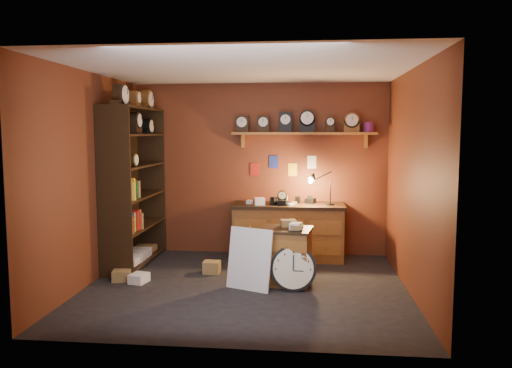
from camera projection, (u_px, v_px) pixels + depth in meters
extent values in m
plane|color=black|center=(246.00, 287.00, 6.28)|extent=(4.00, 4.00, 0.00)
cube|color=brown|center=(259.00, 169.00, 7.92)|extent=(4.00, 0.02, 2.70)
cube|color=brown|center=(221.00, 200.00, 4.35)|extent=(4.00, 0.02, 2.70)
cube|color=brown|center=(90.00, 179.00, 6.33)|extent=(0.02, 3.60, 2.70)
cube|color=brown|center=(412.00, 182.00, 5.94)|extent=(0.02, 3.60, 2.70)
cube|color=beige|center=(245.00, 69.00, 5.99)|extent=(4.00, 3.60, 0.02)
cube|color=#9A5D21|center=(304.00, 133.00, 7.64)|extent=(2.20, 0.30, 0.04)
cube|color=#9A5D21|center=(243.00, 141.00, 7.82)|extent=(0.04, 0.16, 0.20)
cube|color=#9A5D21|center=(366.00, 141.00, 7.63)|extent=(0.04, 0.16, 0.20)
cylinder|color=#B21419|center=(369.00, 127.00, 7.53)|extent=(0.16, 0.16, 0.15)
cube|color=maroon|center=(269.00, 170.00, 7.89)|extent=(0.14, 0.01, 0.20)
cube|color=navy|center=(288.00, 162.00, 7.85)|extent=(0.14, 0.01, 0.20)
cube|color=gold|center=(307.00, 170.00, 7.83)|extent=(0.14, 0.01, 0.20)
cube|color=silver|center=(326.00, 162.00, 7.79)|extent=(0.14, 0.01, 0.20)
cube|color=black|center=(120.00, 186.00, 7.32)|extent=(0.03, 1.60, 2.30)
cube|color=black|center=(115.00, 193.00, 6.53)|extent=(0.45, 0.03, 2.30)
cube|color=black|center=(151.00, 181.00, 8.07)|extent=(0.45, 0.03, 2.30)
cube|color=black|center=(137.00, 260.00, 7.42)|extent=(0.43, 1.54, 0.03)
cube|color=black|center=(136.00, 227.00, 7.36)|extent=(0.43, 1.54, 0.03)
cube|color=black|center=(135.00, 196.00, 7.32)|extent=(0.43, 1.54, 0.03)
cube|color=black|center=(134.00, 166.00, 7.27)|extent=(0.43, 1.54, 0.03)
cube|color=black|center=(134.00, 135.00, 7.22)|extent=(0.43, 1.54, 0.03)
cube|color=black|center=(133.00, 108.00, 7.18)|extent=(0.43, 1.54, 0.03)
cube|color=brown|center=(288.00, 233.00, 7.65)|extent=(1.66, 0.60, 0.80)
cube|color=black|center=(288.00, 205.00, 7.61)|extent=(1.72, 0.66, 0.05)
cube|color=#9A5D21|center=(288.00, 237.00, 7.35)|extent=(1.58, 0.02, 0.52)
cylinder|color=black|center=(330.00, 204.00, 7.49)|extent=(0.12, 0.12, 0.02)
cylinder|color=black|center=(330.00, 192.00, 7.47)|extent=(0.02, 0.02, 0.38)
cylinder|color=black|center=(323.00, 176.00, 7.43)|extent=(0.27, 0.09, 0.14)
cone|color=black|center=(313.00, 179.00, 7.42)|extent=(0.18, 0.14, 0.18)
cube|color=brown|center=(286.00, 257.00, 6.39)|extent=(0.66, 0.57, 0.69)
cube|color=black|center=(286.00, 229.00, 6.35)|extent=(0.70, 0.62, 0.03)
cube|color=#9A5D21|center=(285.00, 262.00, 6.14)|extent=(0.53, 0.09, 0.59)
cylinder|color=black|center=(293.00, 268.00, 6.12)|extent=(0.57, 0.18, 0.57)
cylinder|color=beige|center=(293.00, 269.00, 6.08)|extent=(0.50, 0.11, 0.49)
cube|color=black|center=(293.00, 263.00, 6.07)|extent=(0.01, 0.04, 0.18)
cube|color=black|center=(298.00, 271.00, 6.07)|extent=(0.13, 0.01, 0.01)
cube|color=silver|center=(249.00, 289.00, 6.21)|extent=(0.60, 0.37, 0.77)
cube|color=silver|center=(252.00, 243.00, 7.64)|extent=(0.60, 0.60, 0.48)
cube|color=black|center=(250.00, 247.00, 7.41)|extent=(0.37, 0.16, 0.38)
cube|color=olive|center=(122.00, 276.00, 6.53)|extent=(0.27, 0.24, 0.14)
cube|color=white|center=(139.00, 278.00, 6.45)|extent=(0.25, 0.28, 0.12)
cube|color=olive|center=(212.00, 267.00, 6.88)|extent=(0.23, 0.19, 0.17)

